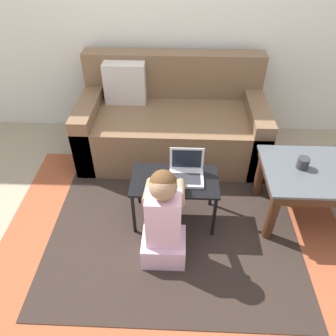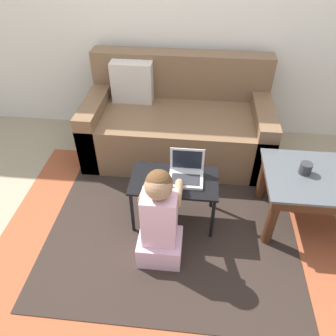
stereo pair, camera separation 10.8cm
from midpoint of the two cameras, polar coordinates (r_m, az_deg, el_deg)
ground_plane at (r=2.37m, az=-0.58°, el=-12.77°), size 16.00×16.00×0.00m
area_rug at (r=2.40m, az=1.91°, el=-11.74°), size 2.45×1.86×0.01m
couch at (r=3.00m, az=2.62°, el=7.76°), size 1.61×0.83×0.84m
coffee_table at (r=2.50m, az=27.09°, el=-2.69°), size 0.86×0.56×0.45m
laptop_desk at (r=2.27m, az=2.43°, el=-3.01°), size 0.60×0.35×0.39m
laptop at (r=2.23m, az=4.56°, el=-1.11°), size 0.23×0.19×0.20m
computer_mouse at (r=2.21m, az=-0.43°, el=-2.02°), size 0.07×0.09×0.04m
person_seated at (r=2.04m, az=0.07°, el=-9.30°), size 0.28×0.41×0.74m
cup_on_table at (r=2.39m, az=24.04°, el=-0.08°), size 0.08×0.08×0.08m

